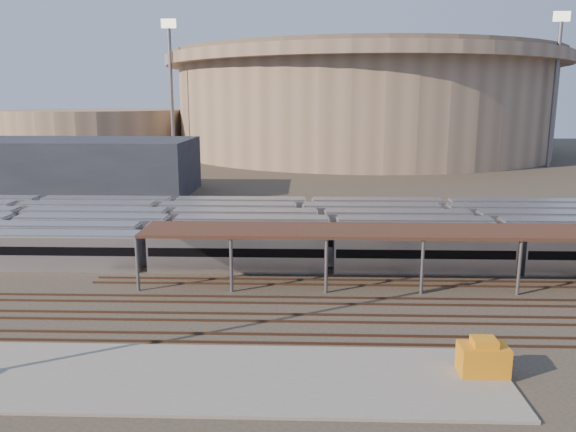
# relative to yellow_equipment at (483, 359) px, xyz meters

# --- Properties ---
(ground) EXTENTS (420.00, 420.00, 0.00)m
(ground) POSITION_rel_yellow_equipment_xyz_m (-18.50, 14.06, -1.14)
(ground) COLOR #383026
(ground) RESTS_ON ground
(apron) EXTENTS (50.00, 9.00, 0.20)m
(apron) POSITION_rel_yellow_equipment_xyz_m (-23.50, -0.94, -1.04)
(apron) COLOR gray
(apron) RESTS_ON ground
(subway_trains) EXTENTS (131.33, 23.90, 3.60)m
(subway_trains) POSITION_rel_yellow_equipment_xyz_m (-16.16, 32.56, 0.66)
(subway_trains) COLOR silver
(subway_trains) RESTS_ON ground
(inspection_shed) EXTENTS (60.30, 6.00, 5.30)m
(inspection_shed) POSITION_rel_yellow_equipment_xyz_m (3.50, 18.06, 3.85)
(inspection_shed) COLOR slate
(inspection_shed) RESTS_ON ground
(empty_tracks) EXTENTS (170.00, 9.62, 0.18)m
(empty_tracks) POSITION_rel_yellow_equipment_xyz_m (-18.50, 9.06, -1.05)
(empty_tracks) COLOR #4C3323
(empty_tracks) RESTS_ON ground
(stadium) EXTENTS (124.00, 124.00, 32.50)m
(stadium) POSITION_rel_yellow_equipment_xyz_m (6.50, 154.06, 15.34)
(stadium) COLOR gray
(stadium) RESTS_ON ground
(secondary_arena) EXTENTS (56.00, 56.00, 14.00)m
(secondary_arena) POSITION_rel_yellow_equipment_xyz_m (-78.50, 144.06, 5.86)
(secondary_arena) COLOR gray
(secondary_arena) RESTS_ON ground
(service_building) EXTENTS (42.00, 20.00, 10.00)m
(service_building) POSITION_rel_yellow_equipment_xyz_m (-53.50, 69.06, 3.86)
(service_building) COLOR #1E232D
(service_building) RESTS_ON ground
(floodlight_0) EXTENTS (4.00, 1.00, 38.40)m
(floodlight_0) POSITION_rel_yellow_equipment_xyz_m (-48.50, 124.06, 19.51)
(floodlight_0) COLOR slate
(floodlight_0) RESTS_ON ground
(floodlight_2) EXTENTS (4.00, 1.00, 38.40)m
(floodlight_2) POSITION_rel_yellow_equipment_xyz_m (51.50, 114.06, 19.51)
(floodlight_2) COLOR slate
(floodlight_2) RESTS_ON ground
(floodlight_3) EXTENTS (4.00, 1.00, 38.40)m
(floodlight_3) POSITION_rel_yellow_equipment_xyz_m (-28.50, 174.06, 19.51)
(floodlight_3) COLOR slate
(floodlight_3) RESTS_ON ground
(yellow_equipment) EXTENTS (3.00, 1.88, 1.87)m
(yellow_equipment) POSITION_rel_yellow_equipment_xyz_m (0.00, 0.00, 0.00)
(yellow_equipment) COLOR orange
(yellow_equipment) RESTS_ON apron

